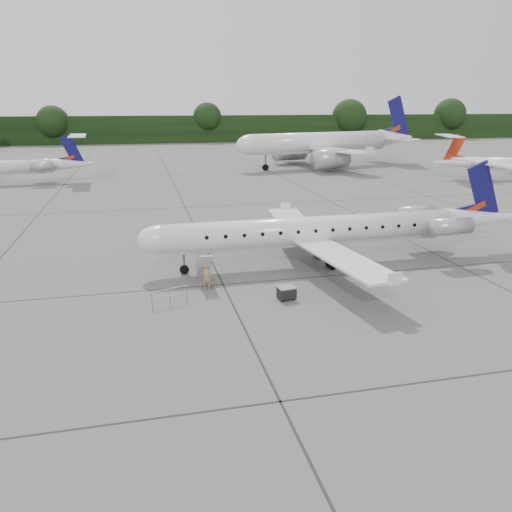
{
  "coord_description": "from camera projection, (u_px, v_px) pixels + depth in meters",
  "views": [
    {
      "loc": [
        -10.71,
        -26.78,
        11.45
      ],
      "look_at": [
        -3.92,
        2.3,
        2.3
      ],
      "focal_mm": 35.0,
      "sensor_mm": 36.0,
      "label": 1
    }
  ],
  "objects": [
    {
      "name": "bg_narrowbody",
      "position": [
        320.0,
        132.0,
        91.52
      ],
      "size": [
        40.31,
        32.73,
        12.78
      ],
      "primitive_type": null,
      "rotation": [
        0.0,
        0.0,
        0.22
      ],
      "color": "silver",
      "rests_on": "ground"
    },
    {
      "name": "ground",
      "position": [
        327.0,
        298.0,
        30.62
      ],
      "size": [
        320.0,
        320.0,
        0.0
      ],
      "primitive_type": "plane",
      "color": "#60605D",
      "rests_on": "ground"
    },
    {
      "name": "baggage_cart",
      "position": [
        286.0,
        293.0,
        30.32
      ],
      "size": [
        1.12,
        0.96,
        0.87
      ],
      "primitive_type": null,
      "rotation": [
        0.0,
        0.0,
        0.16
      ],
      "color": "black",
      "rests_on": "ground"
    },
    {
      "name": "main_regional_jet",
      "position": [
        313.0,
        217.0,
        36.06
      ],
      "size": [
        28.25,
        20.46,
        7.2
      ],
      "primitive_type": null,
      "rotation": [
        0.0,
        0.0,
        0.01
      ],
      "color": "silver",
      "rests_on": "ground"
    },
    {
      "name": "airstair",
      "position": [
        204.0,
        267.0,
        32.81
      ],
      "size": [
        0.87,
        2.4,
        2.26
      ],
      "primitive_type": null,
      "rotation": [
        0.0,
        0.0,
        0.01
      ],
      "color": "silver",
      "rests_on": "ground"
    },
    {
      "name": "safety_railing",
      "position": [
        170.0,
        297.0,
        29.47
      ],
      "size": [
        2.11,
        0.77,
        1.0
      ],
      "primitive_type": null,
      "rotation": [
        0.0,
        0.0,
        0.32
      ],
      "color": "gray",
      "rests_on": "ground"
    },
    {
      "name": "treeline",
      "position": [
        173.0,
        129.0,
        150.49
      ],
      "size": [
        260.0,
        4.0,
        8.0
      ],
      "primitive_type": "cube",
      "color": "black",
      "rests_on": "ground"
    },
    {
      "name": "passenger",
      "position": [
        207.0,
        277.0,
        31.64
      ],
      "size": [
        0.75,
        0.63,
        1.76
      ],
      "primitive_type": "imported",
      "rotation": [
        0.0,
        0.0,
        -0.37
      ],
      "color": "#9B7354",
      "rests_on": "ground"
    }
  ]
}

